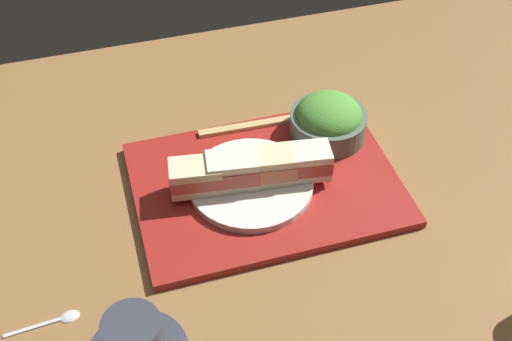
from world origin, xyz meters
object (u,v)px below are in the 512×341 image
object	(u,v)px
sandwich_farmost	(195,177)
chopsticks_pair	(252,125)
sandwich_plate	(251,183)
sandwich_nearmost	(305,162)
sandwich_inner_near	(269,166)
sandwich_inner_far	(232,171)
teaspoon	(58,319)
salad_bowl	(328,120)

from	to	relation	value
sandwich_farmost	chopsticks_pair	size ratio (longest dim) A/B	0.46
sandwich_plate	sandwich_nearmost	world-z (taller)	sandwich_nearmost
sandwich_plate	chopsticks_pair	xyz separation A→B (cm)	(-4.17, -13.80, -0.29)
sandwich_inner_near	sandwich_inner_far	distance (cm)	5.80
teaspoon	salad_bowl	bearing A→B (deg)	-153.70
sandwich_plate	teaspoon	world-z (taller)	sandwich_plate
sandwich_inner_near	teaspoon	distance (cm)	37.99
sandwich_nearmost	chopsticks_pair	distance (cm)	15.70
sandwich_farmost	salad_bowl	size ratio (longest dim) A/B	0.66
sandwich_inner_near	salad_bowl	bearing A→B (deg)	-147.44
salad_bowl	teaspoon	size ratio (longest dim) A/B	1.28
sandwich_farmost	teaspoon	distance (cm)	28.55
teaspoon	sandwich_nearmost	bearing A→B (deg)	-160.10
sandwich_inner_near	sandwich_farmost	size ratio (longest dim) A/B	1.03
sandwich_plate	sandwich_inner_near	distance (cm)	4.36
sandwich_nearmost	sandwich_inner_near	bearing A→B (deg)	-5.57
sandwich_inner_far	teaspoon	bearing A→B (deg)	28.66
sandwich_plate	teaspoon	xyz separation A→B (cm)	(31.60, 15.41, -1.78)
sandwich_inner_near	chopsticks_pair	bearing A→B (deg)	-95.22
sandwich_inner_far	teaspoon	size ratio (longest dim) A/B	0.85
sandwich_plate	sandwich_farmost	distance (cm)	9.24
sandwich_inner_far	salad_bowl	size ratio (longest dim) A/B	0.67
sandwich_inner_far	chopsticks_pair	distance (cm)	15.68
chopsticks_pair	sandwich_plate	bearing A→B (deg)	73.18
sandwich_plate	chopsticks_pair	distance (cm)	14.42
chopsticks_pair	sandwich_farmost	bearing A→B (deg)	45.30
sandwich_plate	chopsticks_pair	bearing A→B (deg)	-106.82
sandwich_inner_far	chopsticks_pair	size ratio (longest dim) A/B	0.46
sandwich_inner_near	teaspoon	bearing A→B (deg)	23.69
sandwich_plate	teaspoon	distance (cm)	35.20
sandwich_nearmost	salad_bowl	distance (cm)	11.68
sandwich_inner_far	salad_bowl	bearing A→B (deg)	-157.47
sandwich_farmost	chopsticks_pair	bearing A→B (deg)	-134.70
salad_bowl	chopsticks_pair	xyz separation A→B (cm)	(11.92, -5.65, -3.03)
sandwich_inner_far	chopsticks_pair	world-z (taller)	sandwich_inner_far
sandwich_nearmost	sandwich_inner_near	world-z (taller)	sandwich_inner_near
sandwich_inner_near	salad_bowl	xyz separation A→B (cm)	(-13.20, -8.43, -0.51)
sandwich_nearmost	sandwich_farmost	size ratio (longest dim) A/B	1.00
sandwich_plate	chopsticks_pair	size ratio (longest dim) A/B	1.04
sandwich_nearmost	sandwich_inner_far	distance (cm)	11.59
sandwich_plate	sandwich_inner_near	bearing A→B (deg)	174.43
sandwich_plate	sandwich_inner_far	size ratio (longest dim) A/B	2.28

